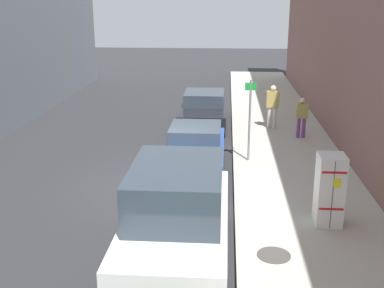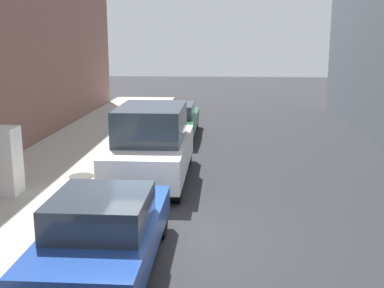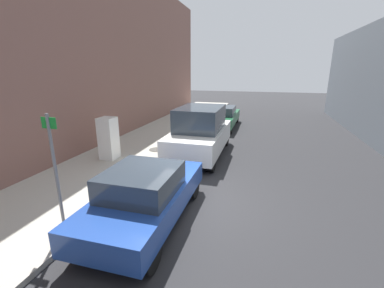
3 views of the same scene
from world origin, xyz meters
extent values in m
plane|color=#28282B|center=(0.00, 0.00, 0.00)|extent=(80.00, 80.00, 0.00)
cube|color=#B2ADA0|center=(-3.85, 0.00, 0.06)|extent=(3.70, 44.00, 0.13)
cube|color=white|center=(-4.16, 2.36, 0.98)|extent=(0.61, 0.65, 1.70)
cube|color=black|center=(-4.16, 2.69, 0.98)|extent=(0.01, 0.01, 1.61)
cube|color=yellow|center=(-4.24, 2.69, 1.28)|extent=(0.16, 0.01, 0.22)
cube|color=red|center=(-4.16, 2.69, 1.52)|extent=(0.55, 0.01, 0.05)
cube|color=red|center=(-4.16, 2.69, 0.64)|extent=(0.55, 0.01, 0.05)
cylinder|color=#47443F|center=(-2.78, 3.97, 0.14)|extent=(0.70, 0.70, 0.02)
cylinder|color=slate|center=(-2.49, -2.14, 1.45)|extent=(0.07, 0.07, 2.65)
cube|color=#198C33|center=(-2.49, -2.12, 2.57)|extent=(0.36, 0.02, 0.24)
cylinder|color=beige|center=(-3.71, -6.33, 0.56)|extent=(0.14, 0.14, 0.87)
cylinder|color=beige|center=(-3.48, -6.33, 0.56)|extent=(0.14, 0.14, 0.87)
cube|color=#A8934C|center=(-3.60, -6.33, 1.33)|extent=(0.51, 0.22, 0.65)
sphere|color=beige|center=(-3.60, -6.33, 1.77)|extent=(0.24, 0.24, 0.24)
cylinder|color=#7A3D7F|center=(-4.68, -5.00, 0.51)|extent=(0.14, 0.14, 0.76)
cylinder|color=#7A3D7F|center=(-4.48, -5.00, 0.51)|extent=(0.14, 0.14, 0.76)
cube|color=#A8934C|center=(-4.58, -5.00, 1.18)|extent=(0.44, 0.22, 0.57)
sphere|color=beige|center=(-4.58, -5.00, 1.57)|extent=(0.21, 0.21, 0.21)
cube|color=black|center=(-0.79, -7.00, 0.64)|extent=(1.88, 4.75, 0.55)
cube|color=#2D3842|center=(-0.79, -7.24, 1.17)|extent=(1.65, 1.99, 0.50)
cylinder|color=black|center=(-1.60, -5.25, 0.37)|extent=(0.22, 0.73, 0.73)
cylinder|color=black|center=(0.02, -5.25, 0.37)|extent=(0.22, 0.73, 0.73)
cylinder|color=black|center=(-1.60, -8.76, 0.37)|extent=(0.22, 0.73, 0.73)
cylinder|color=black|center=(0.02, -8.76, 0.37)|extent=(0.22, 0.73, 0.73)
cube|color=#23479E|center=(-0.79, -1.22, 0.63)|extent=(1.77, 4.18, 0.55)
cube|color=#2D3842|center=(-0.79, -1.43, 1.18)|extent=(1.56, 1.76, 0.55)
cylinder|color=black|center=(-1.55, 0.27, 0.35)|extent=(0.22, 0.70, 0.70)
cylinder|color=black|center=(-0.04, 0.27, 0.35)|extent=(0.22, 0.70, 0.70)
cylinder|color=black|center=(-1.55, -2.71, 0.35)|extent=(0.22, 0.70, 0.70)
cylinder|color=black|center=(-0.04, -2.71, 0.35)|extent=(0.22, 0.70, 0.70)
cube|color=silver|center=(-0.79, 4.18, 0.75)|extent=(2.01, 4.72, 0.85)
cube|color=#2D3842|center=(-0.79, 4.18, 1.65)|extent=(1.77, 2.60, 0.95)
cylinder|color=black|center=(-1.67, 2.39, 0.32)|extent=(0.22, 0.64, 0.64)
cylinder|color=black|center=(0.08, 2.39, 0.32)|extent=(0.22, 0.64, 0.64)
camera|label=1|loc=(-1.73, 12.91, 5.24)|focal=45.00mm
camera|label=2|loc=(1.22, -8.82, 4.00)|focal=45.00mm
camera|label=3|loc=(1.79, -6.35, 3.63)|focal=24.00mm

